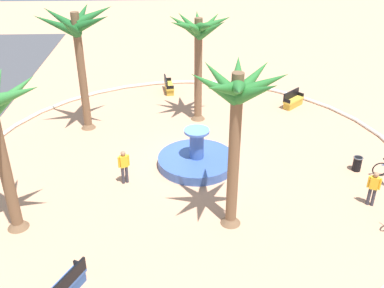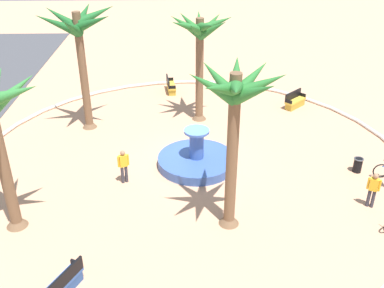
# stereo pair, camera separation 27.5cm
# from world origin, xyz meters

# --- Properties ---
(ground_plane) EXTENTS (80.00, 80.00, 0.00)m
(ground_plane) POSITION_xyz_m (0.00, 0.00, 0.00)
(ground_plane) COLOR tan
(plaza_curb) EXTENTS (21.39, 21.39, 0.20)m
(plaza_curb) POSITION_xyz_m (0.00, 0.00, 0.10)
(plaza_curb) COLOR silver
(plaza_curb) RESTS_ON ground
(fountain) EXTENTS (3.75, 3.75, 1.92)m
(fountain) POSITION_xyz_m (-0.44, -0.30, 0.29)
(fountain) COLOR #38569E
(fountain) RESTS_ON ground
(palm_tree_near_fountain) EXTENTS (3.71, 3.52, 6.57)m
(palm_tree_near_fountain) POSITION_xyz_m (-4.94, -1.45, 5.10)
(palm_tree_near_fountain) COLOR brown
(palm_tree_near_fountain) RESTS_ON ground
(palm_tree_by_curb) EXTENTS (4.30, 4.07, 6.71)m
(palm_tree_by_curb) POSITION_xyz_m (3.87, 5.62, 5.11)
(palm_tree_by_curb) COLOR brown
(palm_tree_by_curb) RESTS_ON ground
(palm_tree_mid_plaza) EXTENTS (3.60, 3.58, 6.15)m
(palm_tree_mid_plaza) POSITION_xyz_m (4.74, -0.63, 4.80)
(palm_tree_mid_plaza) COLOR brown
(palm_tree_mid_plaza) RESTS_ON ground
(bench_east) EXTENTS (1.46, 1.51, 1.00)m
(bench_east) POSITION_xyz_m (6.31, -6.61, 0.35)
(bench_east) COLOR gold
(bench_east) RESTS_ON ground
(bench_west) EXTENTS (1.65, 0.69, 1.00)m
(bench_west) POSITION_xyz_m (9.02, 1.12, 0.35)
(bench_west) COLOR gold
(bench_west) RESTS_ON ground
(bench_north) EXTENTS (1.65, 1.18, 1.00)m
(bench_north) POSITION_xyz_m (-8.35, 4.30, 0.35)
(bench_north) COLOR #335BA8
(bench_north) RESTS_ON ground
(trash_bin) EXTENTS (0.46, 0.46, 0.73)m
(trash_bin) POSITION_xyz_m (-1.21, -7.88, 0.39)
(trash_bin) COLOR black
(trash_bin) RESTS_ON ground
(person_cyclist_helmet) EXTENTS (0.33, 0.49, 1.62)m
(person_cyclist_helmet) POSITION_xyz_m (-3.94, -7.46, 0.91)
(person_cyclist_helmet) COLOR #33333D
(person_cyclist_helmet) RESTS_ON ground
(person_pedestrian_stroll) EXTENTS (0.32, 0.49, 1.65)m
(person_pedestrian_stroll) POSITION_xyz_m (-1.86, 3.02, 0.92)
(person_pedestrian_stroll) COLOR #33333D
(person_pedestrian_stroll) RESTS_ON ground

